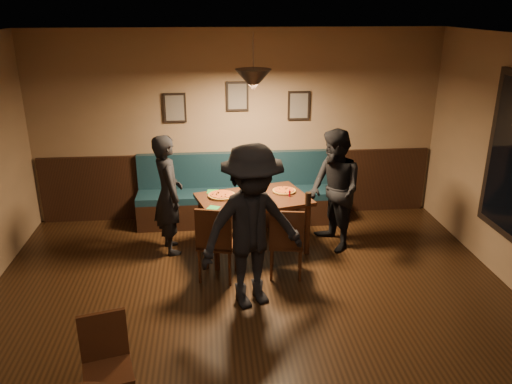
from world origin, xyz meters
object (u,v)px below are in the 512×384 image
chair_near_right (286,240)px  diner_right (334,191)px  dining_table (253,224)px  diner_front (252,228)px  cafe_chair_far (108,371)px  diner_left (168,195)px  tabasco_bottle (290,193)px  booth_bench (240,191)px  chair_near_left (218,241)px  soda_glass (308,199)px

chair_near_right → diner_right: 1.06m
dining_table → diner_front: diner_front is taller
dining_table → chair_near_right: bearing=-79.6°
dining_table → cafe_chair_far: (-1.39, -2.81, 0.05)m
dining_table → cafe_chair_far: 3.14m
diner_front → chair_near_right: bearing=31.1°
diner_left → dining_table: bearing=-111.0°
dining_table → diner_front: bearing=-110.8°
diner_left → cafe_chair_far: diner_left is taller
dining_table → diner_left: diner_left is taller
chair_near_right → diner_right: (0.73, 0.68, 0.36)m
tabasco_bottle → cafe_chair_far: size_ratio=0.13×
booth_bench → diner_left: bearing=-138.7°
chair_near_left → soda_glass: (1.14, 0.37, 0.35)m
diner_left → tabasco_bottle: size_ratio=14.84×
chair_near_right → diner_front: diner_front is taller
diner_right → tabasco_bottle: (-0.59, 0.01, -0.01)m
diner_left → soda_glass: (1.75, -0.41, 0.03)m
booth_bench → dining_table: 0.96m
booth_bench → diner_front: diner_front is taller
booth_bench → cafe_chair_far: 3.96m
diner_right → diner_front: bearing=-58.4°
dining_table → diner_left: (-1.10, 0.09, 0.42)m
dining_table → diner_right: diner_right is taller
chair_near_left → tabasco_bottle: (0.96, 0.68, 0.32)m
diner_right → tabasco_bottle: bearing=-106.1°
chair_near_right → diner_left: bearing=160.5°
chair_near_right → diner_front: size_ratio=0.50×
diner_left → tabasco_bottle: bearing=-109.9°
dining_table → chair_near_left: chair_near_left is taller
diner_right → soda_glass: size_ratio=9.78×
chair_near_left → cafe_chair_far: bearing=-98.6°
soda_glass → tabasco_bottle: size_ratio=1.55×
diner_left → soda_glass: 1.80m
booth_bench → diner_front: (-0.01, -2.23, 0.40)m
diner_right → soda_glass: bearing=-68.8°
diner_right → soda_glass: diner_right is taller
cafe_chair_far → soda_glass: bearing=-144.0°
diner_front → diner_right: bearing=25.9°
booth_bench → chair_near_right: 1.70m
diner_right → dining_table: bearing=-106.1°
diner_front → soda_glass: diner_front is taller
tabasco_bottle → diner_right: bearing=-0.9°
diner_front → dining_table: bearing=63.3°
dining_table → soda_glass: (0.65, -0.32, 0.45)m
booth_bench → diner_front: bearing=-90.3°
booth_bench → diner_left: (-0.97, -0.86, 0.29)m
chair_near_right → diner_front: bearing=-118.7°
diner_left → diner_front: 1.68m
chair_near_right → cafe_chair_far: size_ratio=1.06×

